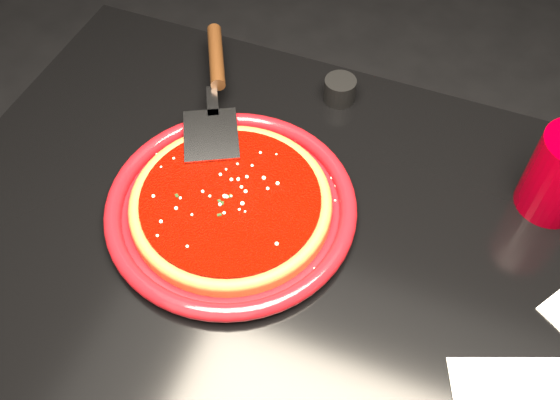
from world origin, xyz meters
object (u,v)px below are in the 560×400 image
at_px(table, 330,396).
at_px(ramekin, 340,90).
at_px(pizza_server, 215,90).
at_px(plate, 231,207).

height_order(table, ramekin, ramekin).
relative_size(table, ramekin, 24.02).
distance_m(pizza_server, ramekin, 0.20).
height_order(plate, pizza_server, pizza_server).
xyz_separation_m(pizza_server, ramekin, (0.17, 0.10, -0.02)).
bearing_deg(plate, ramekin, 75.75).
bearing_deg(ramekin, pizza_server, -150.31).
relative_size(plate, ramekin, 6.90).
bearing_deg(plate, pizza_server, 120.85).
relative_size(table, plate, 3.48).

